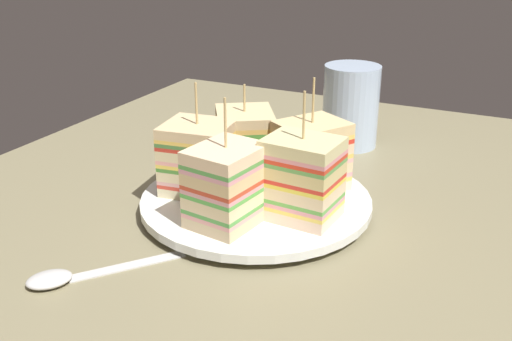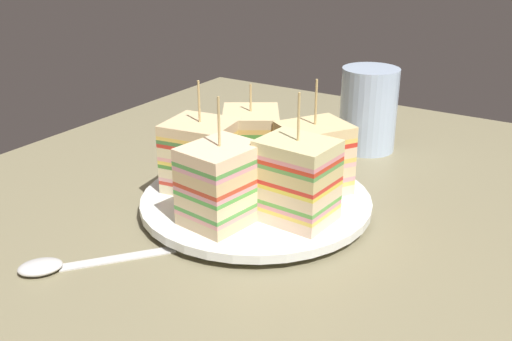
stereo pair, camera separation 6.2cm
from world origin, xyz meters
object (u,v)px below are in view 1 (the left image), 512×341
sandwich_wedge_1 (199,158)px  drinking_glass (350,112)px  sandwich_wedge_4 (311,156)px  plate (256,202)px  spoon (68,276)px  sandwich_wedge_0 (245,144)px  sandwich_wedge_3 (301,179)px  sandwich_wedge_2 (228,186)px

sandwich_wedge_1 → drinking_glass: bearing=62.9°
sandwich_wedge_4 → drinking_glass: 19.33cm
drinking_glass → plate: bearing=-6.0°
plate → spoon: plate is taller
plate → sandwich_wedge_0: 7.64cm
spoon → sandwich_wedge_1: bearing=-148.6°
sandwich_wedge_1 → sandwich_wedge_3: (1.04, 12.07, 0.30)cm
drinking_glass → spoon: bearing=-14.5°
sandwich_wedge_0 → sandwich_wedge_4: bearing=55.0°
sandwich_wedge_3 → spoon: bearing=53.6°
sandwich_wedge_1 → spoon: (18.01, -2.42, -4.94)cm
sandwich_wedge_3 → sandwich_wedge_4: 6.96cm
sandwich_wedge_1 → sandwich_wedge_2: bearing=-47.3°
sandwich_wedge_1 → sandwich_wedge_4: sandwich_wedge_4 is taller
plate → spoon: size_ratio=2.02×
sandwich_wedge_1 → drinking_glass: 26.43cm
plate → sandwich_wedge_4: (-4.61, 4.25, 4.36)cm
sandwich_wedge_0 → sandwich_wedge_3: sandwich_wedge_3 is taller
sandwich_wedge_1 → sandwich_wedge_4: bearing=20.8°
sandwich_wedge_3 → spoon: size_ratio=1.06×
sandwich_wedge_1 → sandwich_wedge_3: bearing=-12.9°
sandwich_wedge_1 → sandwich_wedge_0: bearing=60.9°
plate → sandwich_wedge_2: bearing=1.1°
sandwich_wedge_2 → plate: bearing=9.5°
sandwich_wedge_2 → spoon: size_ratio=1.03×
sandwich_wedge_1 → spoon: bearing=-105.6°
sandwich_wedge_0 → drinking_glass: (-18.87, 6.33, -0.67)cm
plate → sandwich_wedge_2: 7.69cm
spoon → drinking_glass: bearing=-155.5°
sandwich_wedge_1 → sandwich_wedge_2: (5.17, 6.30, 0.09)cm
plate → spoon: bearing=-24.2°
plate → drinking_glass: drinking_glass is taller
sandwich_wedge_0 → sandwich_wedge_2: size_ratio=0.85×
sandwich_wedge_0 → sandwich_wedge_3: size_ratio=0.83×
sandwich_wedge_2 → sandwich_wedge_4: (-10.88, 4.12, -0.10)cm
plate → sandwich_wedge_3: size_ratio=1.91×
sandwich_wedge_2 → sandwich_wedge_3: bearing=-46.1°
sandwich_wedge_2 → sandwich_wedge_4: size_ratio=1.01×
sandwich_wedge_4 → sandwich_wedge_2: bearing=10.8°
spoon → sandwich_wedge_0: bearing=-152.2°
sandwich_wedge_4 → spoon: 27.42cm
plate → drinking_glass: size_ratio=2.21×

